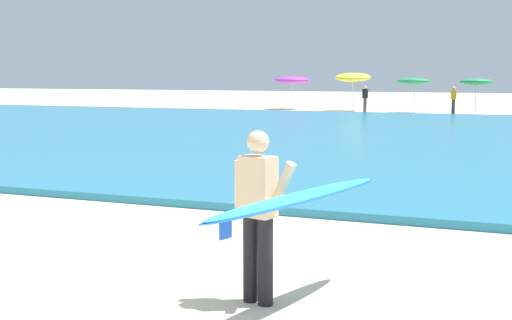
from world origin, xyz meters
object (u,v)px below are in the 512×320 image
object	(u,v)px
surfer_with_board	(278,204)
beachgoer_near_row_left	(365,98)
beach_umbrella_1	(353,77)
beach_umbrella_0	(292,80)
beach_umbrella_2	(414,82)
beachgoer_near_row_mid	(453,99)
beach_umbrella_3	(476,82)

from	to	relation	value
surfer_with_board	beachgoer_near_row_left	size ratio (longest dim) A/B	1.79
beach_umbrella_1	beach_umbrella_0	bearing A→B (deg)	170.31
beach_umbrella_0	beachgoer_near_row_left	bearing A→B (deg)	-19.92
surfer_with_board	beachgoer_near_row_left	world-z (taller)	surfer_with_board
surfer_with_board	beachgoer_near_row_left	distance (m)	34.87
surfer_with_board	beach_umbrella_2	world-z (taller)	beach_umbrella_2
beachgoer_near_row_left	beachgoer_near_row_mid	world-z (taller)	same
beachgoer_near_row_left	beach_umbrella_1	bearing A→B (deg)	131.78
beachgoer_near_row_mid	beach_umbrella_2	bearing A→B (deg)	170.21
surfer_with_board	beach_umbrella_1	xyz separation A→B (m)	(-7.68, 35.42, 1.04)
surfer_with_board	beach_umbrella_3	size ratio (longest dim) A/B	1.36
beach_umbrella_2	beachgoer_near_row_mid	distance (m)	2.55
beach_umbrella_0	beach_umbrella_1	distance (m)	4.23
beach_umbrella_0	beach_umbrella_2	bearing A→B (deg)	-10.63
beach_umbrella_0	beachgoer_near_row_mid	world-z (taller)	beach_umbrella_0
beach_umbrella_2	beach_umbrella_3	size ratio (longest dim) A/B	1.01
beach_umbrella_1	beach_umbrella_3	distance (m)	7.56
beach_umbrella_2	beach_umbrella_3	bearing A→B (deg)	-13.37
beach_umbrella_0	beachgoer_near_row_left	size ratio (longest dim) A/B	1.45
beach_umbrella_3	beachgoer_near_row_left	world-z (taller)	beach_umbrella_3
beach_umbrella_3	beachgoer_near_row_mid	xyz separation A→B (m)	(-1.23, 0.44, -0.98)
surfer_with_board	beach_umbrella_0	distance (m)	38.03
beach_umbrella_1	beach_umbrella_2	size ratio (longest dim) A/B	1.15
surfer_with_board	beach_umbrella_2	distance (m)	34.85
beach_umbrella_0	beachgoer_near_row_mid	xyz separation A→B (m)	(10.32, -1.90, -1.03)
beach_umbrella_0	beach_umbrella_2	distance (m)	8.14
surfer_with_board	beach_umbrella_3	xyz separation A→B (m)	(-0.30, 33.78, 0.79)
beach_umbrella_2	beachgoer_near_row_mid	size ratio (longest dim) A/B	1.33
surfer_with_board	beach_umbrella_2	size ratio (longest dim) A/B	1.35
beach_umbrella_2	beachgoer_near_row_left	xyz separation A→B (m)	(-2.78, -0.39, -0.99)
beach_umbrella_0	beachgoer_near_row_left	distance (m)	5.65
beach_umbrella_1	beach_umbrella_3	bearing A→B (deg)	-12.48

